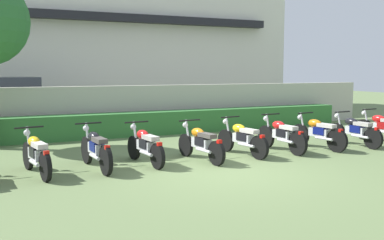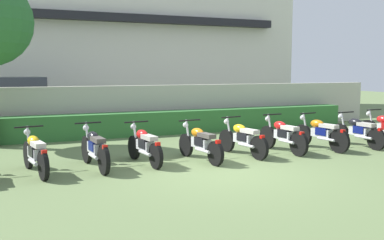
{
  "view_description": "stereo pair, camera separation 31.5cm",
  "coord_description": "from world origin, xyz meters",
  "px_view_note": "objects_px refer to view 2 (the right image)",
  "views": [
    {
      "loc": [
        -4.57,
        -8.08,
        2.15
      ],
      "look_at": [
        0.0,
        1.71,
        0.93
      ],
      "focal_mm": 41.85,
      "sensor_mm": 36.0,
      "label": 1
    },
    {
      "loc": [
        -4.29,
        -8.21,
        2.15
      ],
      "look_at": [
        0.0,
        1.71,
        0.93
      ],
      "focal_mm": 41.85,
      "sensor_mm": 36.0,
      "label": 2
    }
  ],
  "objects_px": {
    "motorcycle_in_row_3": "(95,148)",
    "motorcycle_in_row_5": "(200,143)",
    "motorcycle_in_row_8": "(321,133)",
    "motorcycle_in_row_9": "(358,131)",
    "motorcycle_in_row_2": "(35,153)",
    "motorcycle_in_row_7": "(283,135)",
    "motorcycle_in_row_6": "(242,138)",
    "motorcycle_in_row_4": "(144,145)",
    "parked_car": "(9,103)"
  },
  "relations": [
    {
      "from": "motorcycle_in_row_2",
      "to": "motorcycle_in_row_6",
      "type": "relative_size",
      "value": 1.0
    },
    {
      "from": "motorcycle_in_row_2",
      "to": "motorcycle_in_row_9",
      "type": "height_order",
      "value": "motorcycle_in_row_2"
    },
    {
      "from": "motorcycle_in_row_3",
      "to": "motorcycle_in_row_6",
      "type": "height_order",
      "value": "motorcycle_in_row_3"
    },
    {
      "from": "motorcycle_in_row_2",
      "to": "motorcycle_in_row_4",
      "type": "height_order",
      "value": "motorcycle_in_row_2"
    },
    {
      "from": "parked_car",
      "to": "motorcycle_in_row_3",
      "type": "relative_size",
      "value": 2.38
    },
    {
      "from": "motorcycle_in_row_3",
      "to": "motorcycle_in_row_5",
      "type": "xyz_separation_m",
      "value": [
        2.46,
        -0.15,
        -0.02
      ]
    },
    {
      "from": "parked_car",
      "to": "motorcycle_in_row_6",
      "type": "height_order",
      "value": "parked_car"
    },
    {
      "from": "motorcycle_in_row_7",
      "to": "motorcycle_in_row_8",
      "type": "relative_size",
      "value": 1.01
    },
    {
      "from": "motorcycle_in_row_7",
      "to": "motorcycle_in_row_2",
      "type": "bearing_deg",
      "value": 86.69
    },
    {
      "from": "motorcycle_in_row_6",
      "to": "motorcycle_in_row_8",
      "type": "xyz_separation_m",
      "value": [
        2.38,
        -0.07,
        0.01
      ]
    },
    {
      "from": "motorcycle_in_row_2",
      "to": "motorcycle_in_row_8",
      "type": "relative_size",
      "value": 1.0
    },
    {
      "from": "parked_car",
      "to": "motorcycle_in_row_9",
      "type": "relative_size",
      "value": 2.52
    },
    {
      "from": "motorcycle_in_row_4",
      "to": "motorcycle_in_row_9",
      "type": "xyz_separation_m",
      "value": [
        6.19,
        -0.17,
        0.0
      ]
    },
    {
      "from": "motorcycle_in_row_3",
      "to": "motorcycle_in_row_9",
      "type": "distance_m",
      "value": 7.34
    },
    {
      "from": "motorcycle_in_row_4",
      "to": "motorcycle_in_row_8",
      "type": "height_order",
      "value": "motorcycle_in_row_8"
    },
    {
      "from": "motorcycle_in_row_4",
      "to": "motorcycle_in_row_6",
      "type": "height_order",
      "value": "motorcycle_in_row_6"
    },
    {
      "from": "motorcycle_in_row_9",
      "to": "motorcycle_in_row_2",
      "type": "bearing_deg",
      "value": 85.47
    },
    {
      "from": "motorcycle_in_row_8",
      "to": "motorcycle_in_row_9",
      "type": "bearing_deg",
      "value": -101.55
    },
    {
      "from": "motorcycle_in_row_6",
      "to": "motorcycle_in_row_9",
      "type": "xyz_separation_m",
      "value": [
        3.64,
        -0.12,
        -0.0
      ]
    },
    {
      "from": "motorcycle_in_row_6",
      "to": "motorcycle_in_row_8",
      "type": "bearing_deg",
      "value": -100.6
    },
    {
      "from": "motorcycle_in_row_6",
      "to": "motorcycle_in_row_7",
      "type": "xyz_separation_m",
      "value": [
        1.21,
        0.0,
        0.01
      ]
    },
    {
      "from": "motorcycle_in_row_8",
      "to": "motorcycle_in_row_4",
      "type": "bearing_deg",
      "value": 79.59
    },
    {
      "from": "motorcycle_in_row_5",
      "to": "motorcycle_in_row_6",
      "type": "distance_m",
      "value": 1.25
    },
    {
      "from": "parked_car",
      "to": "motorcycle_in_row_8",
      "type": "xyz_separation_m",
      "value": [
        7.63,
        -7.97,
        -0.48
      ]
    },
    {
      "from": "parked_car",
      "to": "motorcycle_in_row_5",
      "type": "relative_size",
      "value": 2.52
    },
    {
      "from": "motorcycle_in_row_2",
      "to": "motorcycle_in_row_7",
      "type": "relative_size",
      "value": 0.99
    },
    {
      "from": "motorcycle_in_row_4",
      "to": "motorcycle_in_row_5",
      "type": "xyz_separation_m",
      "value": [
        1.32,
        -0.19,
        -0.0
      ]
    },
    {
      "from": "motorcycle_in_row_7",
      "to": "motorcycle_in_row_8",
      "type": "distance_m",
      "value": 1.17
    },
    {
      "from": "parked_car",
      "to": "motorcycle_in_row_9",
      "type": "bearing_deg",
      "value": -50.33
    },
    {
      "from": "motorcycle_in_row_4",
      "to": "motorcycle_in_row_2",
      "type": "bearing_deg",
      "value": 85.85
    },
    {
      "from": "motorcycle_in_row_5",
      "to": "motorcycle_in_row_9",
      "type": "height_order",
      "value": "motorcycle_in_row_9"
    },
    {
      "from": "motorcycle_in_row_8",
      "to": "motorcycle_in_row_2",
      "type": "bearing_deg",
      "value": 80.7
    },
    {
      "from": "motorcycle_in_row_2",
      "to": "parked_car",
      "type": "bearing_deg",
      "value": -6.68
    },
    {
      "from": "parked_car",
      "to": "motorcycle_in_row_4",
      "type": "height_order",
      "value": "parked_car"
    },
    {
      "from": "motorcycle_in_row_2",
      "to": "motorcycle_in_row_7",
      "type": "xyz_separation_m",
      "value": [
        6.14,
        0.05,
        0.01
      ]
    },
    {
      "from": "motorcycle_in_row_7",
      "to": "motorcycle_in_row_9",
      "type": "distance_m",
      "value": 2.44
    },
    {
      "from": "parked_car",
      "to": "motorcycle_in_row_7",
      "type": "distance_m",
      "value": 10.21
    },
    {
      "from": "parked_car",
      "to": "motorcycle_in_row_7",
      "type": "height_order",
      "value": "parked_car"
    },
    {
      "from": "motorcycle_in_row_4",
      "to": "motorcycle_in_row_8",
      "type": "bearing_deg",
      "value": -97.54
    },
    {
      "from": "parked_car",
      "to": "motorcycle_in_row_6",
      "type": "distance_m",
      "value": 9.5
    },
    {
      "from": "motorcycle_in_row_2",
      "to": "motorcycle_in_row_6",
      "type": "height_order",
      "value": "motorcycle_in_row_2"
    },
    {
      "from": "motorcycle_in_row_9",
      "to": "motorcycle_in_row_7",
      "type": "bearing_deg",
      "value": 83.04
    },
    {
      "from": "parked_car",
      "to": "motorcycle_in_row_3",
      "type": "bearing_deg",
      "value": -87.15
    },
    {
      "from": "parked_car",
      "to": "motorcycle_in_row_8",
      "type": "height_order",
      "value": "parked_car"
    },
    {
      "from": "motorcycle_in_row_3",
      "to": "motorcycle_in_row_7",
      "type": "distance_m",
      "value": 4.9
    },
    {
      "from": "parked_car",
      "to": "motorcycle_in_row_4",
      "type": "distance_m",
      "value": 8.32
    },
    {
      "from": "motorcycle_in_row_6",
      "to": "motorcycle_in_row_7",
      "type": "distance_m",
      "value": 1.21
    },
    {
      "from": "motorcycle_in_row_3",
      "to": "motorcycle_in_row_5",
      "type": "distance_m",
      "value": 2.46
    },
    {
      "from": "motorcycle_in_row_7",
      "to": "motorcycle_in_row_8",
      "type": "bearing_deg",
      "value": -97.26
    },
    {
      "from": "motorcycle_in_row_4",
      "to": "motorcycle_in_row_6",
      "type": "relative_size",
      "value": 0.97
    }
  ]
}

